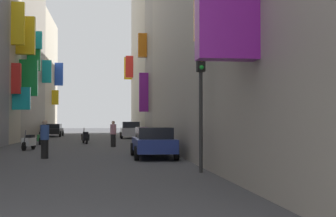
% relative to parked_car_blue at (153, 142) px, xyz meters
% --- Properties ---
extents(ground_plane, '(140.00, 140.00, 0.00)m').
position_rel_parked_car_blue_xyz_m(ground_plane, '(-3.72, 13.73, -0.73)').
color(ground_plane, '#424244').
extents(building_left_mid_b, '(7.24, 14.33, 20.11)m').
position_rel_parked_car_blue_xyz_m(building_left_mid_b, '(-11.71, 23.85, 9.32)').
color(building_left_mid_b, gray).
rests_on(building_left_mid_b, ground).
extents(building_left_mid_c, '(7.04, 12.71, 14.23)m').
position_rel_parked_car_blue_xyz_m(building_left_mid_c, '(-11.71, 37.38, 6.39)').
color(building_left_mid_c, '#BCB29E').
rests_on(building_left_mid_c, ground).
extents(building_right_mid_a, '(6.75, 6.93, 21.04)m').
position_rel_parked_car_blue_xyz_m(building_right_mid_a, '(4.27, 16.91, 9.78)').
color(building_right_mid_a, gray).
rests_on(building_right_mid_a, ground).
extents(building_right_mid_b, '(7.05, 23.35, 19.07)m').
position_rel_parked_car_blue_xyz_m(building_right_mid_b, '(4.28, 32.06, 8.81)').
color(building_right_mid_b, '#BCB29E').
rests_on(building_right_mid_b, ground).
extents(parked_car_blue, '(1.86, 4.39, 1.37)m').
position_rel_parked_car_blue_xyz_m(parked_car_blue, '(0.00, 0.00, 0.00)').
color(parked_car_blue, navy).
rests_on(parked_car_blue, ground).
extents(parked_car_black, '(2.00, 4.35, 1.32)m').
position_rel_parked_car_blue_xyz_m(parked_car_black, '(-7.67, 29.06, -0.02)').
color(parked_car_black, black).
rests_on(parked_car_black, ground).
extents(parked_car_silver, '(1.93, 4.09, 1.55)m').
position_rel_parked_car_blue_xyz_m(parked_car_silver, '(0.15, 22.96, 0.08)').
color(parked_car_silver, '#B7B7BC').
rests_on(parked_car_silver, ground).
extents(scooter_green, '(0.44, 1.89, 1.13)m').
position_rel_parked_car_blue_xyz_m(scooter_green, '(-6.58, 12.64, -0.26)').
color(scooter_green, '#287F3D').
rests_on(scooter_green, ground).
extents(scooter_black, '(0.67, 1.96, 1.13)m').
position_rel_parked_car_blue_xyz_m(scooter_black, '(-3.62, 13.44, -0.26)').
color(scooter_black, black).
rests_on(scooter_black, ground).
extents(scooter_white, '(0.68, 1.73, 1.13)m').
position_rel_parked_car_blue_xyz_m(scooter_white, '(-6.43, 6.35, -0.26)').
color(scooter_white, silver).
rests_on(scooter_white, ground).
extents(pedestrian_crossing, '(0.47, 0.47, 1.69)m').
position_rel_parked_car_blue_xyz_m(pedestrian_crossing, '(-4.77, 0.20, 0.12)').
color(pedestrian_crossing, black).
rests_on(pedestrian_crossing, ground).
extents(pedestrian_near_left, '(0.46, 0.46, 1.65)m').
position_rel_parked_car_blue_xyz_m(pedestrian_near_left, '(-1.66, 8.85, 0.09)').
color(pedestrian_near_left, black).
rests_on(pedestrian_near_left, ground).
extents(traffic_light_near_corner, '(0.26, 0.34, 3.99)m').
position_rel_parked_car_blue_xyz_m(traffic_light_near_corner, '(0.93, -6.12, 2.01)').
color(traffic_light_near_corner, '#2D2D2D').
rests_on(traffic_light_near_corner, ground).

